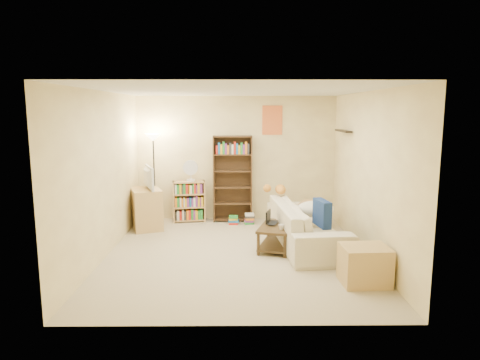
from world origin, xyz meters
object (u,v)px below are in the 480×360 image
object	(u,v)px
television	(145,178)
desk_fan	(191,170)
coffee_table	(276,234)
end_cabinet	(365,265)
sofa	(306,225)
side_table	(312,215)
short_bookshelf	(189,201)
tv_stand	(147,209)
laptop	(276,223)
tall_bookshelf	(233,176)
mug	(281,227)
floor_lamp	(153,152)
tabby_cat	(278,189)

from	to	relation	value
television	desk_fan	size ratio (longest dim) A/B	1.72
coffee_table	television	size ratio (longest dim) A/B	1.33
end_cabinet	sofa	bearing A→B (deg)	106.93
coffee_table	desk_fan	bearing A→B (deg)	148.02
coffee_table	end_cabinet	size ratio (longest dim) A/B	1.64
end_cabinet	side_table	bearing A→B (deg)	94.63
short_bookshelf	end_cabinet	world-z (taller)	short_bookshelf
tv_stand	short_bookshelf	world-z (taller)	short_bookshelf
sofa	laptop	bearing A→B (deg)	98.89
tall_bookshelf	end_cabinet	xyz separation A→B (m)	(1.73, -3.20, -0.66)
mug	television	world-z (taller)	television
mug	tv_stand	xyz separation A→B (m)	(-2.39, 1.49, -0.05)
sofa	desk_fan	bearing A→B (deg)	48.75
tall_bookshelf	sofa	bearing A→B (deg)	-52.20
television	tall_bookshelf	bearing A→B (deg)	-91.71
sofa	television	distance (m)	3.10
television	tall_bookshelf	xyz separation A→B (m)	(1.62, 0.56, -0.06)
mug	floor_lamp	xyz separation A→B (m)	(-2.30, 1.85, 0.98)
mug	short_bookshelf	distance (m)	2.60
television	tall_bookshelf	size ratio (longest dim) A/B	0.43
tv_stand	television	distance (m)	0.59
coffee_table	end_cabinet	distance (m)	1.73
mug	side_table	bearing A→B (deg)	63.11
sofa	mug	world-z (taller)	sofa
tv_stand	television	bearing A→B (deg)	0.00
desk_fan	side_table	world-z (taller)	desk_fan
tabby_cat	television	size ratio (longest dim) A/B	0.74
sofa	end_cabinet	distance (m)	1.71
tabby_cat	end_cabinet	distance (m)	2.70
sofa	tabby_cat	world-z (taller)	tabby_cat
mug	television	xyz separation A→B (m)	(-2.39, 1.49, 0.54)
coffee_table	tv_stand	size ratio (longest dim) A/B	1.28
tabby_cat	desk_fan	size ratio (longest dim) A/B	1.28
tv_stand	desk_fan	distance (m)	1.15
side_table	end_cabinet	size ratio (longest dim) A/B	0.86
tall_bookshelf	end_cabinet	bearing A→B (deg)	-61.89
coffee_table	tv_stand	xyz separation A→B (m)	(-2.34, 1.24, 0.13)
coffee_table	laptop	size ratio (longest dim) A/B	2.67
laptop	mug	xyz separation A→B (m)	(0.06, -0.34, 0.03)
tall_bookshelf	short_bookshelf	bearing A→B (deg)	-177.92
mug	side_table	size ratio (longest dim) A/B	0.18
television	side_table	size ratio (longest dim) A/B	1.44
sofa	floor_lamp	distance (m)	3.27
short_bookshelf	floor_lamp	world-z (taller)	floor_lamp
mug	tv_stand	world-z (taller)	tv_stand
short_bookshelf	side_table	size ratio (longest dim) A/B	1.62
short_bookshelf	floor_lamp	size ratio (longest dim) A/B	0.46
coffee_table	floor_lamp	size ratio (longest dim) A/B	0.55
coffee_table	side_table	distance (m)	1.46
tall_bookshelf	desk_fan	xyz separation A→B (m)	(-0.83, -0.08, 0.15)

